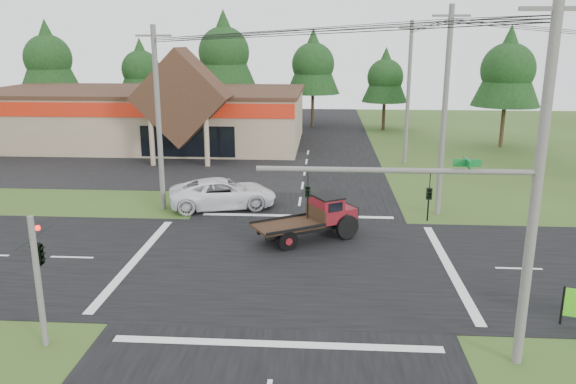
{
  "coord_description": "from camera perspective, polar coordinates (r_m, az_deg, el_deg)",
  "views": [
    {
      "loc": [
        1.47,
        -23.32,
        9.55
      ],
      "look_at": [
        -0.35,
        4.09,
        2.2
      ],
      "focal_mm": 35.0,
      "sensor_mm": 36.0,
      "label": 1
    }
  ],
  "objects": [
    {
      "name": "road_ns",
      "position": [
        25.24,
        0.17,
        -7.23
      ],
      "size": [
        12.0,
        120.0,
        0.02
      ],
      "primitive_type": "cube",
      "color": "black",
      "rests_on": "ground"
    },
    {
      "name": "tree_row_e",
      "position": [
        63.76,
        9.86,
        11.6
      ],
      "size": [
        5.04,
        5.04,
        9.09
      ],
      "color": "#332316",
      "rests_on": "ground"
    },
    {
      "name": "white_pickup",
      "position": [
        33.52,
        -6.63,
        -0.13
      ],
      "size": [
        6.81,
        4.44,
        1.74
      ],
      "primitive_type": "imported",
      "rotation": [
        0.0,
        0.0,
        1.84
      ],
      "color": "white",
      "rests_on": "ground"
    },
    {
      "name": "parking_apron",
      "position": [
        46.06,
        -15.94,
        2.45
      ],
      "size": [
        28.0,
        14.0,
        0.02
      ],
      "primitive_type": "cube",
      "color": "black",
      "rests_on": "ground"
    },
    {
      "name": "cvs_building",
      "position": [
        56.02,
        -14.22,
        7.58
      ],
      "size": [
        30.4,
        18.2,
        9.19
      ],
      "color": "gray",
      "rests_on": "ground"
    },
    {
      "name": "tree_side_ne",
      "position": [
        55.87,
        21.46,
        11.74
      ],
      "size": [
        6.16,
        6.16,
        11.11
      ],
      "color": "#332316",
      "rests_on": "ground"
    },
    {
      "name": "antique_flatbed_truck",
      "position": [
        27.76,
        2.0,
        -2.73
      ],
      "size": [
        5.6,
        4.48,
        2.22
      ],
      "primitive_type": null,
      "rotation": [
        0.0,
        0.0,
        -1.03
      ],
      "color": "#4F0B12",
      "rests_on": "ground"
    },
    {
      "name": "road_ew",
      "position": [
        25.24,
        0.17,
        -7.22
      ],
      "size": [
        120.0,
        12.0,
        0.02
      ],
      "primitive_type": "cube",
      "color": "black",
      "rests_on": "ground"
    },
    {
      "name": "tree_row_b",
      "position": [
        68.82,
        -14.73,
        12.13
      ],
      "size": [
        5.6,
        5.6,
        10.1
      ],
      "color": "#332316",
      "rests_on": "ground"
    },
    {
      "name": "traffic_signal_mast",
      "position": [
        17.19,
        18.29,
        -3.15
      ],
      "size": [
        8.12,
        0.24,
        7.0
      ],
      "color": "#595651",
      "rests_on": "ground"
    },
    {
      "name": "ground",
      "position": [
        25.24,
        0.17,
        -7.25
      ],
      "size": [
        120.0,
        120.0,
        0.0
      ],
      "primitive_type": "plane",
      "color": "#35491A",
      "rests_on": "ground"
    },
    {
      "name": "tree_row_c",
      "position": [
        65.34,
        -6.52,
        14.16
      ],
      "size": [
        7.28,
        7.28,
        13.13
      ],
      "color": "#332316",
      "rests_on": "ground"
    },
    {
      "name": "tree_row_d",
      "position": [
        65.38,
        2.56,
        13.06
      ],
      "size": [
        6.16,
        6.16,
        11.11
      ],
      "color": "#332316",
      "rests_on": "ground"
    },
    {
      "name": "utility_pole_nr",
      "position": [
        17.38,
        23.99,
        0.66
      ],
      "size": [
        2.0,
        0.3,
        11.0
      ],
      "color": "#595651",
      "rests_on": "ground"
    },
    {
      "name": "utility_pole_ne",
      "position": [
        32.21,
        15.61,
        7.91
      ],
      "size": [
        2.0,
        0.3,
        11.5
      ],
      "color": "#595651",
      "rests_on": "ground"
    },
    {
      "name": "utility_pole_n",
      "position": [
        45.95,
        12.13,
        9.89
      ],
      "size": [
        2.0,
        0.3,
        11.2
      ],
      "color": "#595651",
      "rests_on": "ground"
    },
    {
      "name": "tree_row_a",
      "position": [
        70.73,
        -23.22,
        12.59
      ],
      "size": [
        6.72,
        6.72,
        12.12
      ],
      "color": "#332316",
      "rests_on": "ground"
    },
    {
      "name": "utility_pole_nw",
      "position": [
        32.99,
        -13.03,
        7.35
      ],
      "size": [
        2.0,
        0.3,
        10.5
      ],
      "color": "#595651",
      "rests_on": "ground"
    },
    {
      "name": "traffic_signal_corner",
      "position": [
        19.31,
        -24.21,
        -4.58
      ],
      "size": [
        0.53,
        2.48,
        4.4
      ],
      "color": "#595651",
      "rests_on": "ground"
    }
  ]
}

